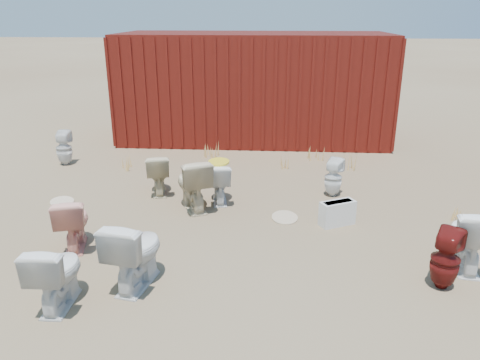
# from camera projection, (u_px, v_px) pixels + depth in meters

# --- Properties ---
(ground) EXTENTS (100.00, 100.00, 0.00)m
(ground) POSITION_uv_depth(u_px,v_px,m) (237.00, 233.00, 6.38)
(ground) COLOR brown
(ground) RESTS_ON ground
(shipping_container) EXTENTS (6.00, 2.40, 2.40)m
(shipping_container) POSITION_uv_depth(u_px,v_px,m) (254.00, 87.00, 10.85)
(shipping_container) COLOR #4B130C
(shipping_container) RESTS_ON ground
(toilet_front_a) EXTENTS (0.42, 0.72, 0.73)m
(toilet_front_a) POSITION_uv_depth(u_px,v_px,m) (57.00, 273.00, 4.70)
(toilet_front_a) COLOR silver
(toilet_front_a) RESTS_ON ground
(toilet_front_pink) EXTENTS (0.55, 0.76, 0.69)m
(toilet_front_pink) POSITION_uv_depth(u_px,v_px,m) (73.00, 222.00, 5.89)
(toilet_front_pink) COLOR #EC9A88
(toilet_front_pink) RESTS_ON ground
(toilet_front_c) EXTENTS (0.59, 0.86, 0.81)m
(toilet_front_c) POSITION_uv_depth(u_px,v_px,m) (135.00, 252.00, 5.05)
(toilet_front_c) COLOR silver
(toilet_front_c) RESTS_ON ground
(toilet_front_maroon) EXTENTS (0.43, 0.43, 0.68)m
(toilet_front_maroon) POSITION_uv_depth(u_px,v_px,m) (445.00, 260.00, 5.01)
(toilet_front_maroon) COLOR #601310
(toilet_front_maroon) RESTS_ON ground
(toilet_front_e) EXTENTS (0.54, 0.81, 0.77)m
(toilet_front_e) POSITION_uv_depth(u_px,v_px,m) (468.00, 237.00, 5.40)
(toilet_front_e) COLOR white
(toilet_front_e) RESTS_ON ground
(toilet_back_a) EXTENTS (0.33, 0.34, 0.67)m
(toilet_back_a) POSITION_uv_depth(u_px,v_px,m) (64.00, 148.00, 9.12)
(toilet_back_a) COLOR white
(toilet_back_a) RESTS_ON ground
(toilet_back_beige_left) EXTENTS (0.74, 0.91, 0.81)m
(toilet_back_beige_left) POSITION_uv_depth(u_px,v_px,m) (193.00, 184.00, 7.04)
(toilet_back_beige_left) COLOR beige
(toilet_back_beige_left) RESTS_ON ground
(toilet_back_beige_right) EXTENTS (0.52, 0.74, 0.68)m
(toilet_back_beige_right) POSITION_uv_depth(u_px,v_px,m) (158.00, 173.00, 7.68)
(toilet_back_beige_right) COLOR beige
(toilet_back_beige_right) RESTS_ON ground
(toilet_back_yellowlid) EXTENTS (0.45, 0.68, 0.65)m
(toilet_back_yellowlid) POSITION_uv_depth(u_px,v_px,m) (219.00, 182.00, 7.33)
(toilet_back_yellowlid) COLOR white
(toilet_back_yellowlid) RESTS_ON ground
(toilet_back_e) EXTENTS (0.39, 0.39, 0.63)m
(toilet_back_e) POSITION_uv_depth(u_px,v_px,m) (333.00, 178.00, 7.57)
(toilet_back_e) COLOR white
(toilet_back_e) RESTS_ON ground
(yellow_lid) EXTENTS (0.33, 0.41, 0.02)m
(yellow_lid) POSITION_uv_depth(u_px,v_px,m) (219.00, 162.00, 7.21)
(yellow_lid) COLOR yellow
(yellow_lid) RESTS_ON toilet_back_yellowlid
(loose_tank) EXTENTS (0.54, 0.41, 0.35)m
(loose_tank) POSITION_uv_depth(u_px,v_px,m) (337.00, 213.00, 6.57)
(loose_tank) COLOR silver
(loose_tank) RESTS_ON ground
(loose_lid_near) EXTENTS (0.40, 0.51, 0.02)m
(loose_lid_near) POSITION_uv_depth(u_px,v_px,m) (285.00, 218.00, 6.82)
(loose_lid_near) COLOR #C2AE8C
(loose_lid_near) RESTS_ON ground
(loose_lid_far) EXTENTS (0.56, 0.59, 0.02)m
(loose_lid_far) POSITION_uv_depth(u_px,v_px,m) (62.00, 202.00, 7.39)
(loose_lid_far) COLOR beige
(loose_lid_far) RESTS_ON ground
(weed_clump_a) EXTENTS (0.36, 0.36, 0.31)m
(weed_clump_a) POSITION_uv_depth(u_px,v_px,m) (127.00, 161.00, 8.94)
(weed_clump_a) COLOR tan
(weed_clump_a) RESTS_ON ground
(weed_clump_b) EXTENTS (0.32, 0.32, 0.25)m
(weed_clump_b) POSITION_uv_depth(u_px,v_px,m) (283.00, 161.00, 9.03)
(weed_clump_b) COLOR tan
(weed_clump_b) RESTS_ON ground
(weed_clump_c) EXTENTS (0.36, 0.36, 0.32)m
(weed_clump_c) POSITION_uv_depth(u_px,v_px,m) (345.00, 160.00, 8.96)
(weed_clump_c) COLOR tan
(weed_clump_c) RESTS_ON ground
(weed_clump_d) EXTENTS (0.30, 0.30, 0.28)m
(weed_clump_d) POSITION_uv_depth(u_px,v_px,m) (212.00, 150.00, 9.67)
(weed_clump_d) COLOR tan
(weed_clump_d) RESTS_ON ground
(weed_clump_e) EXTENTS (0.34, 0.34, 0.27)m
(weed_clump_e) POSITION_uv_depth(u_px,v_px,m) (315.00, 153.00, 9.53)
(weed_clump_e) COLOR tan
(weed_clump_e) RESTS_ON ground
(weed_clump_f) EXTENTS (0.28, 0.28, 0.21)m
(weed_clump_f) POSITION_uv_depth(u_px,v_px,m) (460.00, 212.00, 6.79)
(weed_clump_f) COLOR tan
(weed_clump_f) RESTS_ON ground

